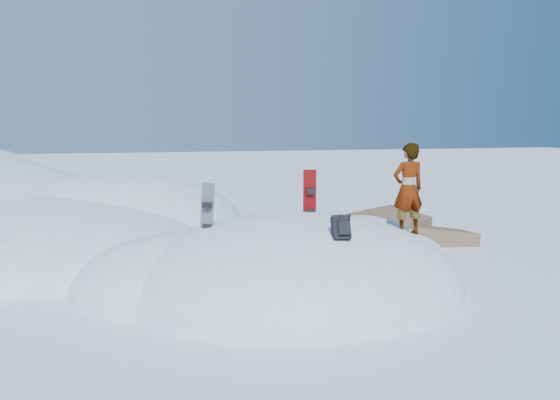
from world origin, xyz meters
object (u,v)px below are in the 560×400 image
object	(u,v)px
snowboard_red	(310,204)
person	(408,189)
backpack	(341,228)
snowboard_dark	(207,218)

from	to	relation	value
snowboard_red	person	bearing A→B (deg)	-11.67
snowboard_red	backpack	world-z (taller)	snowboard_red
backpack	person	xyz separation A→B (m)	(1.97, 1.20, 0.49)
snowboard_dark	backpack	size ratio (longest dim) A/B	2.80
snowboard_red	person	world-z (taller)	person
snowboard_dark	backpack	distance (m)	2.74
snowboard_dark	snowboard_red	bearing A→B (deg)	42.31
snowboard_dark	backpack	bearing A→B (deg)	-0.97
snowboard_red	backpack	bearing A→B (deg)	-83.97
snowboard_dark	person	xyz separation A→B (m)	(4.09, -0.53, 0.51)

